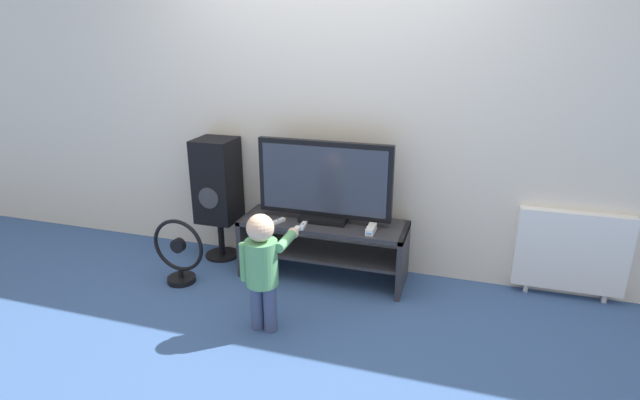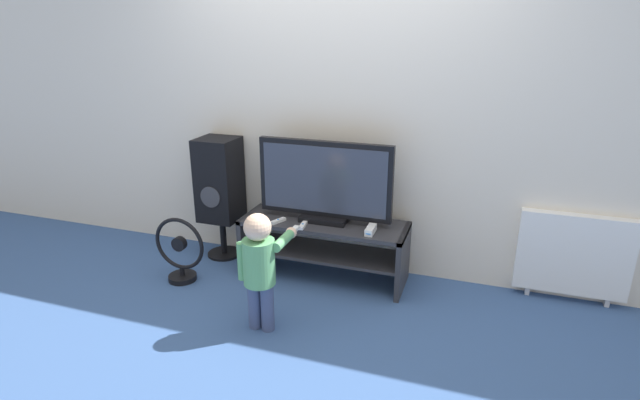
{
  "view_description": "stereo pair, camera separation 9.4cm",
  "coord_description": "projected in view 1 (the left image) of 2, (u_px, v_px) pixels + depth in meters",
  "views": [
    {
      "loc": [
        0.99,
        -3.04,
        1.8
      ],
      "look_at": [
        0.0,
        0.13,
        0.64
      ],
      "focal_mm": 28.0,
      "sensor_mm": 36.0,
      "label": 1
    },
    {
      "loc": [
        1.08,
        -3.01,
        1.8
      ],
      "look_at": [
        0.0,
        0.13,
        0.64
      ],
      "focal_mm": 28.0,
      "sensor_mm": 36.0,
      "label": 2
    }
  ],
  "objects": [
    {
      "name": "speaker_tower",
      "position": [
        217.0,
        183.0,
        3.92
      ],
      "size": [
        0.3,
        0.31,
        0.98
      ],
      "color": "black",
      "rests_on": "ground_plane"
    },
    {
      "name": "television",
      "position": [
        324.0,
        183.0,
        3.57
      ],
      "size": [
        0.99,
        0.2,
        0.6
      ],
      "color": "black",
      "rests_on": "tv_stand"
    },
    {
      "name": "tv_stand",
      "position": [
        323.0,
        240.0,
        3.7
      ],
      "size": [
        1.22,
        0.42,
        0.45
      ],
      "color": "#2D2D33",
      "rests_on": "ground_plane"
    },
    {
      "name": "game_console",
      "position": [
        371.0,
        229.0,
        3.45
      ],
      "size": [
        0.05,
        0.15,
        0.05
      ],
      "color": "white",
      "rests_on": "tv_stand"
    },
    {
      "name": "remote_primary",
      "position": [
        278.0,
        221.0,
        3.62
      ],
      "size": [
        0.08,
        0.13,
        0.03
      ],
      "color": "white",
      "rests_on": "tv_stand"
    },
    {
      "name": "ground_plane",
      "position": [
        315.0,
        289.0,
        3.61
      ],
      "size": [
        16.0,
        16.0,
        0.0
      ],
      "primitive_type": "plane",
      "color": "#38568C"
    },
    {
      "name": "wall_back",
      "position": [
        335.0,
        98.0,
        3.63
      ],
      "size": [
        10.0,
        0.06,
        2.6
      ],
      "color": "silver",
      "rests_on": "ground_plane"
    },
    {
      "name": "radiator",
      "position": [
        571.0,
        252.0,
        3.4
      ],
      "size": [
        0.72,
        0.08,
        0.63
      ],
      "color": "white",
      "rests_on": "ground_plane"
    },
    {
      "name": "remote_secondary",
      "position": [
        303.0,
        226.0,
        3.54
      ],
      "size": [
        0.05,
        0.13,
        0.03
      ],
      "color": "white",
      "rests_on": "tv_stand"
    },
    {
      "name": "child",
      "position": [
        263.0,
        263.0,
        2.99
      ],
      "size": [
        0.29,
        0.44,
        0.77
      ],
      "color": "#3F4C72",
      "rests_on": "ground_plane"
    },
    {
      "name": "floor_fan",
      "position": [
        179.0,
        254.0,
        3.64
      ],
      "size": [
        0.4,
        0.21,
        0.5
      ],
      "color": "black",
      "rests_on": "ground_plane"
    }
  ]
}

